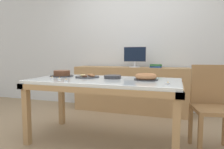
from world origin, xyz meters
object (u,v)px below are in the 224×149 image
plate_stack (113,77)px  tealight_centre (66,80)px  tealight_near_front (52,78)px  book_stack (156,66)px  cake_chocolate_round (62,74)px  chair (212,103)px  cake_golden_bundt (146,77)px  tealight_left_edge (168,83)px  pastry_platter (87,76)px  tealight_near_cakes (59,79)px  computer_monitor (135,57)px

plate_stack → tealight_centre: plate_stack is taller
tealight_near_front → book_stack: bearing=54.6°
cake_chocolate_round → tealight_near_front: bearing=-81.4°
chair → plate_stack: (-1.14, -0.06, 0.26)m
plate_stack → tealight_centre: size_ratio=5.25×
cake_golden_bundt → chair: bearing=6.8°
tealight_left_edge → tealight_centre: same height
pastry_platter → tealight_near_cakes: 0.39m
chair → tealight_left_edge: chair is taller
cake_golden_bundt → tealight_left_edge: cake_golden_bundt is taller
cake_chocolate_round → book_stack: bearing=47.6°
pastry_platter → plate_stack: size_ratio=1.49×
tealight_near_cakes → computer_monitor: bearing=69.7°
pastry_platter → plate_stack: (0.35, -0.02, 0.01)m
tealight_left_edge → cake_golden_bundt: bearing=132.3°
book_stack → tealight_centre: bearing=-115.5°
chair → cake_golden_bundt: bearing=-173.2°
chair → pastry_platter: 1.51m
plate_stack → tealight_near_front: bearing=-159.0°
book_stack → tealight_near_cakes: book_stack is taller
book_stack → pastry_platter: (-0.75, -1.24, -0.09)m
tealight_centre → tealight_near_front: bearing=152.0°
computer_monitor → tealight_centre: computer_monitor is taller
computer_monitor → plate_stack: bearing=-90.8°
cake_chocolate_round → tealight_near_front: size_ratio=7.89×
chair → tealight_near_front: size_ratio=23.50×
tealight_near_cakes → cake_chocolate_round: bearing=117.5°
computer_monitor → tealight_near_front: computer_monitor is taller
cake_chocolate_round → tealight_left_edge: size_ratio=7.89×
cake_golden_bundt → tealight_near_cakes: cake_golden_bundt is taller
chair → cake_golden_bundt: chair is taller
computer_monitor → tealight_near_front: bearing=-114.9°
pastry_platter → tealight_left_edge: (1.03, -0.33, -0.00)m
tealight_centre → book_stack: bearing=64.5°
pastry_platter → plate_stack: bearing=-3.0°
pastry_platter → tealight_centre: 0.44m
book_stack → tealight_centre: (-0.80, -1.68, -0.09)m
computer_monitor → cake_chocolate_round: 1.46m
computer_monitor → tealight_near_front: 1.70m
pastry_platter → tealight_near_front: size_ratio=7.81×
book_stack → tealight_near_cakes: 1.84m
computer_monitor → plate_stack: (-0.02, -1.26, -0.24)m
plate_stack → tealight_left_edge: bearing=-24.9°
computer_monitor → tealight_centre: size_ratio=10.60×
cake_golden_bundt → book_stack: bearing=91.0°
tealight_near_front → tealight_centre: bearing=-28.0°
computer_monitor → plate_stack: 1.28m
tealight_left_edge → tealight_near_cakes: bearing=179.8°
computer_monitor → tealight_left_edge: 1.72m
cake_chocolate_round → tealight_near_front: cake_chocolate_round is taller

